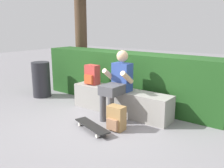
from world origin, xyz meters
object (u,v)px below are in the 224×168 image
object	(u,v)px
skateboard_near_person	(92,126)
backpack_on_ground	(116,118)
person_skater	(117,82)
trash_bin	(41,79)
backpack_on_bench	(92,75)
bench_main	(120,101)

from	to	relation	value
skateboard_near_person	backpack_on_ground	distance (m)	0.41
person_skater	trash_bin	distance (m)	2.26
backpack_on_bench	backpack_on_ground	bearing A→B (deg)	-31.24
bench_main	trash_bin	bearing A→B (deg)	-175.16
bench_main	trash_bin	size ratio (longest dim) A/B	2.50
skateboard_near_person	backpack_on_bench	xyz separation A→B (m)	(-0.82, 0.94, 0.59)
backpack_on_bench	trash_bin	distance (m)	1.49
person_skater	backpack_on_bench	xyz separation A→B (m)	(-0.79, 0.20, -0.00)
person_skater	backpack_on_bench	size ratio (longest dim) A/B	3.06
bench_main	person_skater	xyz separation A→B (m)	(0.09, -0.21, 0.43)
bench_main	skateboard_near_person	xyz separation A→B (m)	(0.11, -0.95, -0.16)
bench_main	person_skater	size ratio (longest dim) A/B	1.69
bench_main	backpack_on_ground	xyz separation A→B (m)	(0.41, -0.68, -0.04)
skateboard_near_person	backpack_on_ground	bearing A→B (deg)	42.18
person_skater	bench_main	bearing A→B (deg)	112.25
person_skater	skateboard_near_person	size ratio (longest dim) A/B	1.49
trash_bin	skateboard_near_person	bearing A→B (deg)	-18.58
person_skater	trash_bin	size ratio (longest dim) A/B	1.48
backpack_on_ground	person_skater	bearing A→B (deg)	123.97
backpack_on_ground	trash_bin	distance (m)	2.63
person_skater	trash_bin	bearing A→B (deg)	179.31
bench_main	backpack_on_bench	xyz separation A→B (m)	(-0.71, -0.01, 0.43)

